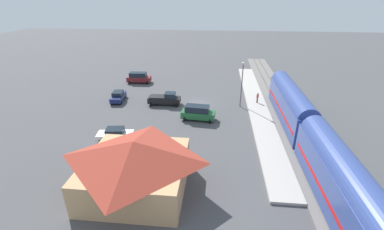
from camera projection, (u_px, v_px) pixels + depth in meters
The scene contains 11 objects.
ground_plane at pixel (197, 104), 45.10m from camera, with size 200.00×200.00×0.00m, color #4C4C4F.
railway_track at pixel (281, 106), 43.80m from camera, with size 4.80×70.00×0.30m.
platform at pixel (257, 105), 44.14m from camera, with size 3.20×46.00×0.30m.
station_building at pixel (135, 165), 24.46m from camera, with size 9.95×9.68×5.17m.
pedestrian_on_platform at pixel (258, 97), 44.45m from camera, with size 0.36×0.36×1.71m.
suv_maroon at pixel (139, 77), 55.30m from camera, with size 4.97×2.53×2.22m.
pickup_black at pixel (165, 99), 44.35m from camera, with size 5.43×2.55×2.14m.
suv_green at pixel (198, 113), 38.95m from camera, with size 5.08×2.78×2.22m.
sedan_white at pixel (115, 135), 33.41m from camera, with size 4.71×2.73×1.74m.
sedan_navy at pixel (118, 96), 45.98m from camera, with size 2.26×4.66×1.74m.
light_pole_near_platform at pixel (242, 79), 42.01m from camera, with size 0.44×0.44×7.52m.
Camera 1 is at (-3.26, 41.66, 17.11)m, focal length 24.65 mm.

